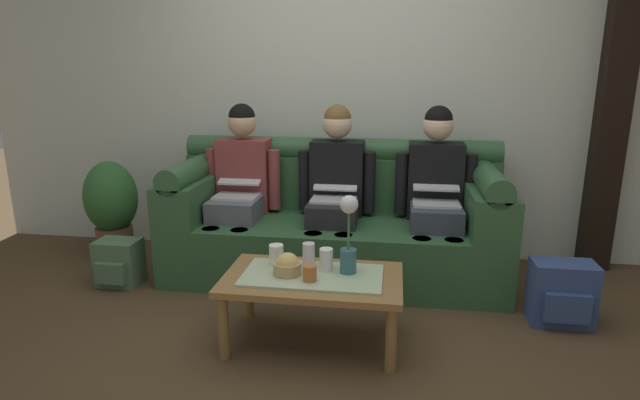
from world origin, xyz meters
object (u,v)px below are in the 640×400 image
(cup_near_left, at_px, (326,259))
(backpack_right, at_px, (562,294))
(flower_vase, at_px, (349,235))
(potted_plant, at_px, (112,206))
(person_left, at_px, (240,182))
(coffee_table, at_px, (313,284))
(couch, at_px, (335,224))
(cup_near_right, at_px, (276,255))
(person_right, at_px, (436,189))
(person_middle, at_px, (335,185))
(backpack_left, at_px, (119,263))
(cup_far_center, at_px, (309,273))
(cup_far_left, at_px, (309,254))
(snack_bowl, at_px, (288,266))

(cup_near_left, bearing_deg, backpack_right, 14.92)
(flower_vase, height_order, potted_plant, flower_vase)
(person_left, xyz_separation_m, coffee_table, (0.70, -1.02, -0.32))
(couch, relative_size, cup_near_left, 19.27)
(cup_near_right, height_order, potted_plant, potted_plant)
(person_right, distance_m, backpack_right, 1.04)
(cup_near_left, xyz_separation_m, potted_plant, (-1.82, 0.97, -0.03))
(cup_near_left, xyz_separation_m, cup_near_right, (-0.29, 0.04, -0.00))
(couch, height_order, person_right, person_right)
(person_middle, relative_size, potted_plant, 1.57)
(person_left, relative_size, backpack_left, 3.82)
(person_left, relative_size, cup_far_center, 14.71)
(cup_far_left, distance_m, backpack_left, 1.51)
(cup_far_left, bearing_deg, coffee_table, -71.52)
(person_left, height_order, cup_near_left, person_left)
(person_right, relative_size, snack_bowl, 7.94)
(couch, distance_m, flower_vase, 1.01)
(backpack_left, bearing_deg, person_middle, 17.14)
(person_left, distance_m, snack_bowl, 1.20)
(person_middle, distance_m, person_right, 0.70)
(person_right, height_order, backpack_left, person_right)
(backpack_right, bearing_deg, cup_near_right, -169.03)
(person_right, xyz_separation_m, backpack_right, (0.71, -0.59, -0.47))
(potted_plant, bearing_deg, person_right, -0.59)
(person_left, bearing_deg, couch, 0.34)
(person_left, relative_size, flower_vase, 2.87)
(cup_near_right, relative_size, backpack_left, 0.36)
(potted_plant, bearing_deg, coffee_table, -30.71)
(cup_far_center, xyz_separation_m, backpack_left, (-1.45, 0.65, -0.28))
(person_right, bearing_deg, snack_bowl, -128.91)
(cup_far_left, bearing_deg, backpack_right, 11.78)
(person_left, bearing_deg, cup_near_left, -51.13)
(person_left, relative_size, person_middle, 1.00)
(cup_near_left, bearing_deg, cup_near_right, 171.68)
(person_left, height_order, cup_near_right, person_left)
(coffee_table, distance_m, snack_bowl, 0.17)
(person_right, bearing_deg, cup_near_left, -123.83)
(couch, relative_size, potted_plant, 3.01)
(flower_vase, bearing_deg, couch, 100.85)
(coffee_table, xyz_separation_m, cup_far_left, (-0.04, 0.12, 0.12))
(person_right, height_order, backpack_right, person_right)
(person_left, bearing_deg, potted_plant, 178.62)
(snack_bowl, bearing_deg, cup_far_left, 56.66)
(cup_near_right, height_order, cup_far_left, cup_far_left)
(person_left, bearing_deg, person_middle, 0.02)
(person_left, xyz_separation_m, backpack_left, (-0.76, -0.45, -0.50))
(person_right, relative_size, backpack_left, 3.82)
(cup_near_right, height_order, backpack_right, cup_near_right)
(cup_far_center, relative_size, potted_plant, 0.11)
(cup_near_right, xyz_separation_m, potted_plant, (-1.53, 0.93, -0.03))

